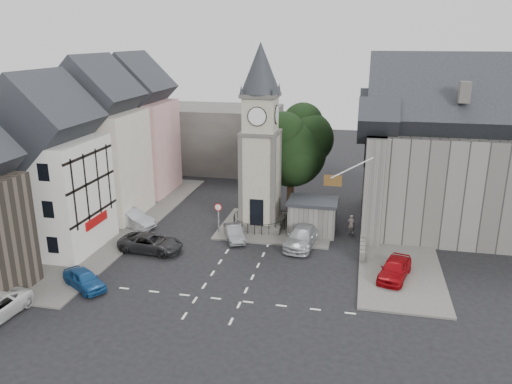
% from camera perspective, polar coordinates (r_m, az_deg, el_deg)
% --- Properties ---
extents(ground, '(120.00, 120.00, 0.00)m').
position_cam_1_polar(ground, '(38.60, -1.96, -8.18)').
color(ground, black).
rests_on(ground, ground).
extents(pavement_west, '(6.00, 30.00, 0.14)m').
position_cam_1_polar(pavement_west, '(47.96, -14.83, -3.46)').
color(pavement_west, '#595651').
rests_on(pavement_west, ground).
extents(pavement_east, '(6.00, 26.00, 0.14)m').
position_cam_1_polar(pavement_east, '(45.03, 15.66, -4.91)').
color(pavement_east, '#595651').
rests_on(pavement_east, ground).
extents(central_island, '(10.00, 8.00, 0.16)m').
position_cam_1_polar(central_island, '(45.47, 2.34, -4.02)').
color(central_island, '#595651').
rests_on(central_island, ground).
extents(road_markings, '(20.00, 8.00, 0.01)m').
position_cam_1_polar(road_markings, '(33.89, -4.27, -12.07)').
color(road_markings, silver).
rests_on(road_markings, ground).
extents(clock_tower, '(4.86, 4.86, 16.25)m').
position_cam_1_polar(clock_tower, '(43.46, 0.51, 6.05)').
color(clock_tower, '#4C4944').
rests_on(clock_tower, ground).
extents(stone_shelter, '(4.30, 3.30, 3.08)m').
position_cam_1_polar(stone_shelter, '(44.08, 6.48, -2.78)').
color(stone_shelter, '#5D5B55').
rests_on(stone_shelter, ground).
extents(town_tree, '(7.20, 7.20, 10.80)m').
position_cam_1_polar(town_tree, '(48.19, 4.06, 5.74)').
color(town_tree, black).
rests_on(town_tree, ground).
extents(warning_sign_post, '(0.70, 0.19, 2.85)m').
position_cam_1_polar(warning_sign_post, '(43.45, -4.34, -2.34)').
color(warning_sign_post, black).
rests_on(warning_sign_post, ground).
extents(terrace_pink, '(8.10, 7.60, 12.80)m').
position_cam_1_polar(terrace_pink, '(56.20, -13.54, 6.56)').
color(terrace_pink, '#CA8A8E').
rests_on(terrace_pink, ground).
extents(terrace_cream, '(8.10, 7.60, 12.80)m').
position_cam_1_polar(terrace_cream, '(49.26, -17.51, 4.77)').
color(terrace_cream, beige).
rests_on(terrace_cream, ground).
extents(terrace_tudor, '(8.10, 7.60, 12.00)m').
position_cam_1_polar(terrace_tudor, '(42.78, -22.63, 1.86)').
color(terrace_tudor, silver).
rests_on(terrace_tudor, ground).
extents(backdrop_west, '(20.00, 10.00, 8.00)m').
position_cam_1_polar(backdrop_west, '(66.32, -6.20, 6.26)').
color(backdrop_west, '#4C4944').
rests_on(backdrop_west, ground).
extents(east_building, '(14.40, 11.40, 12.60)m').
position_cam_1_polar(east_building, '(46.46, 20.52, 3.34)').
color(east_building, '#5D5B55').
rests_on(east_building, ground).
extents(east_boundary_wall, '(0.40, 16.00, 0.90)m').
position_cam_1_polar(east_boundary_wall, '(46.64, 12.15, -3.36)').
color(east_boundary_wall, '#5D5B55').
rests_on(east_boundary_wall, ground).
extents(flagpole, '(3.68, 0.10, 2.74)m').
position_cam_1_polar(flagpole, '(38.96, 10.90, 2.72)').
color(flagpole, white).
rests_on(flagpole, ground).
extents(car_west_blue, '(4.15, 3.38, 1.33)m').
position_cam_1_polar(car_west_blue, '(36.77, -19.03, -9.40)').
color(car_west_blue, navy).
rests_on(car_west_blue, ground).
extents(car_west_silver, '(5.03, 3.31, 1.57)m').
position_cam_1_polar(car_west_silver, '(46.94, -14.03, -2.93)').
color(car_west_silver, '#A5A7AD').
rests_on(car_west_silver, ground).
extents(car_west_grey, '(5.35, 2.73, 1.45)m').
position_cam_1_polar(car_west_grey, '(41.26, -11.92, -5.72)').
color(car_west_grey, '#28282A').
rests_on(car_west_grey, ground).
extents(car_island_silver, '(2.74, 3.97, 1.24)m').
position_cam_1_polar(car_island_silver, '(42.69, -2.53, -4.69)').
color(car_island_silver, gray).
rests_on(car_island_silver, ground).
extents(car_island_east, '(2.79, 5.58, 1.56)m').
position_cam_1_polar(car_island_east, '(41.63, 5.26, -5.11)').
color(car_island_east, '#B2B6BA').
rests_on(car_island_east, ground).
extents(car_east_red, '(2.92, 4.77, 1.52)m').
position_cam_1_polar(car_east_red, '(37.41, 15.58, -8.44)').
color(car_east_red, '#9D080E').
rests_on(car_east_red, ground).
extents(pedestrian, '(0.64, 0.44, 1.71)m').
position_cam_1_polar(pedestrian, '(44.72, 10.83, -3.64)').
color(pedestrian, beige).
rests_on(pedestrian, ground).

